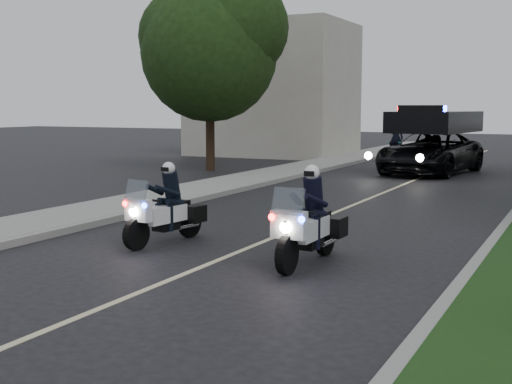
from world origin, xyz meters
TOP-DOWN VIEW (x-y plane):
  - ground at (0.00, 0.00)m, footprint 120.00×120.00m
  - curb_left at (-4.10, 10.00)m, footprint 0.20×60.00m
  - sidewalk_left at (-5.20, 10.00)m, footprint 2.00×60.00m
  - building_far at (-10.00, 26.00)m, footprint 8.00×6.00m
  - lane_marking at (0.00, 10.00)m, footprint 0.12×50.00m
  - police_moto_left at (-1.66, 3.17)m, footprint 0.90×1.93m
  - police_moto_right at (1.48, 2.78)m, footprint 0.73×1.99m
  - police_suv at (-0.04, 19.32)m, footprint 3.50×6.22m
  - bicycle at (-2.67, 23.98)m, footprint 0.79×1.94m
  - cyclist at (-2.67, 23.98)m, footprint 0.74×0.54m
  - tree_left_near at (-8.44, 16.55)m, footprint 6.09×6.09m
  - tree_left_far at (-9.76, 28.34)m, footprint 5.90×5.90m

SIDE VIEW (x-z plane):
  - ground at x=0.00m, z-range 0.00..0.00m
  - police_moto_left at x=-1.66m, z-range -0.79..0.79m
  - police_moto_right at x=1.48m, z-range -0.84..0.84m
  - police_suv at x=-0.04m, z-range -1.43..1.43m
  - bicycle at x=-2.67m, z-range -0.50..0.50m
  - cyclist at x=-2.67m, z-range -0.96..0.96m
  - tree_left_near at x=-8.44m, z-range -4.62..4.62m
  - tree_left_far at x=-9.76m, z-range -4.52..4.52m
  - lane_marking at x=0.00m, z-range 0.00..0.01m
  - curb_left at x=-4.10m, z-range 0.00..0.15m
  - sidewalk_left at x=-5.20m, z-range 0.00..0.16m
  - building_far at x=-10.00m, z-range 0.00..7.00m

